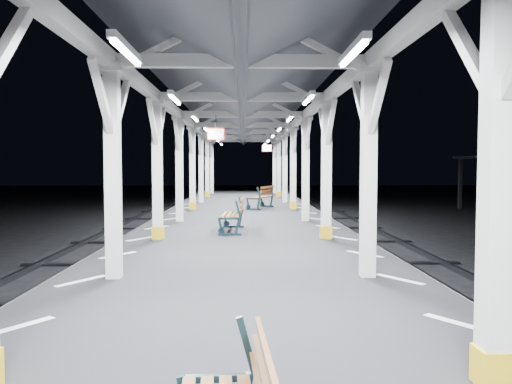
{
  "coord_description": "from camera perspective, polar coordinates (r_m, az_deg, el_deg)",
  "views": [
    {
      "loc": [
        0.04,
        -9.8,
        2.76
      ],
      "look_at": [
        0.3,
        0.91,
        2.2
      ],
      "focal_mm": 35.0,
      "sensor_mm": 36.0,
      "label": 1
    }
  ],
  "objects": [
    {
      "name": "ground",
      "position": [
        10.19,
        -1.6,
        -12.73
      ],
      "size": [
        120.0,
        120.0,
        0.0
      ],
      "primitive_type": "plane",
      "color": "black",
      "rests_on": "ground"
    },
    {
      "name": "platform",
      "position": [
        10.06,
        -1.6,
        -9.99
      ],
      "size": [
        6.0,
        50.0,
        1.0
      ],
      "primitive_type": "cube",
      "color": "black",
      "rests_on": "ground"
    },
    {
      "name": "hazard_stripes_left",
      "position": [
        10.27,
        -15.52,
        -6.97
      ],
      "size": [
        1.0,
        48.0,
        0.01
      ],
      "primitive_type": "cube",
      "color": "silver",
      "rests_on": "platform"
    },
    {
      "name": "hazard_stripes_right",
      "position": [
        10.25,
        12.33,
        -6.95
      ],
      "size": [
        1.0,
        48.0,
        0.01
      ],
      "primitive_type": "cube",
      "color": "silver",
      "rests_on": "platform"
    },
    {
      "name": "track_right",
      "position": [
        11.31,
        25.17,
        -11.01
      ],
      "size": [
        2.2,
        60.0,
        0.16
      ],
      "color": "#2D2D33",
      "rests_on": "ground"
    },
    {
      "name": "canopy",
      "position": [
        9.95,
        -1.63,
        13.4
      ],
      "size": [
        5.4,
        49.0,
        4.65
      ],
      "color": "beige",
      "rests_on": "platform"
    },
    {
      "name": "bench_mid",
      "position": [
        13.39,
        -2.41,
        -2.49
      ],
      "size": [
        0.69,
        1.69,
        0.9
      ],
      "rotation": [
        0.0,
        0.0,
        -0.04
      ],
      "color": "black",
      "rests_on": "platform"
    },
    {
      "name": "bench_far",
      "position": [
        20.61,
        0.77,
        -0.5
      ],
      "size": [
        1.21,
        1.84,
        0.94
      ],
      "rotation": [
        0.0,
        0.0,
        -0.37
      ],
      "color": "black",
      "rests_on": "platform"
    }
  ]
}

